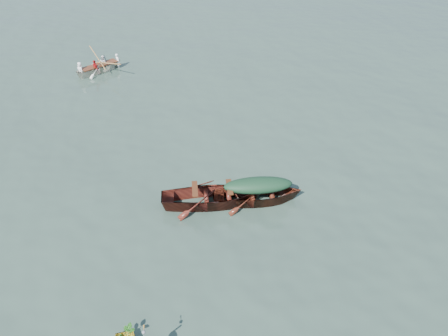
# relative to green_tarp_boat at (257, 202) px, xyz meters

# --- Properties ---
(ground) EXTENTS (140.00, 140.00, 0.00)m
(ground) POSITION_rel_green_tarp_boat_xyz_m (-1.34, -1.92, 0.00)
(ground) COLOR #33473C
(ground) RESTS_ON ground
(green_tarp_boat) EXTENTS (4.58, 1.54, 1.07)m
(green_tarp_boat) POSITION_rel_green_tarp_boat_xyz_m (0.00, 0.00, 0.00)
(green_tarp_boat) COLOR #552413
(green_tarp_boat) RESTS_ON ground
(open_wooden_boat) EXTENTS (5.15, 1.75, 1.24)m
(open_wooden_boat) POSITION_rel_green_tarp_boat_xyz_m (-1.65, 0.05, 0.00)
(open_wooden_boat) COLOR #551F15
(open_wooden_boat) RESTS_ON ground
(rowed_boat) EXTENTS (3.82, 3.13, 0.89)m
(rowed_boat) POSITION_rel_green_tarp_boat_xyz_m (-6.92, 12.25, 0.00)
(rowed_boat) COLOR white
(rowed_boat) RESTS_ON ground
(green_tarp_cover) EXTENTS (2.52, 0.85, 0.52)m
(green_tarp_cover) POSITION_rel_green_tarp_boat_xyz_m (0.00, 0.00, 0.80)
(green_tarp_cover) COLOR #13301E
(green_tarp_cover) RESTS_ON green_tarp_boat
(thwart_benches) EXTENTS (2.58, 1.03, 0.04)m
(thwart_benches) POSITION_rel_green_tarp_boat_xyz_m (-1.65, 0.05, 0.64)
(thwart_benches) COLOR #42210F
(thwart_benches) RESTS_ON open_wooden_boat
(rowers) EXTENTS (2.81, 2.38, 0.76)m
(rowers) POSITION_rel_green_tarp_boat_xyz_m (-6.92, 12.25, 0.83)
(rowers) COLOR white
(rowers) RESTS_ON rowed_boat
(oars) EXTENTS (1.97, 2.48, 0.06)m
(oars) POSITION_rel_green_tarp_boat_xyz_m (-6.92, 12.25, 0.48)
(oars) COLOR #A0733C
(oars) RESTS_ON rowed_boat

